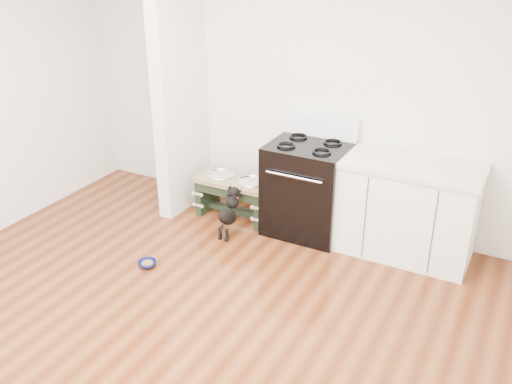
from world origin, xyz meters
name	(u,v)px	position (x,y,z in m)	size (l,w,h in m)	color
ground	(158,347)	(0.00, 0.00, 0.00)	(5.00, 5.00, 0.00)	#4A1F0D
room_shell	(139,139)	(0.00, 0.00, 1.62)	(5.00, 5.00, 5.00)	silver
partition_wall	(180,84)	(-1.18, 2.10, 1.35)	(0.15, 0.80, 2.70)	silver
oven_range	(308,187)	(0.25, 2.16, 0.48)	(0.76, 0.69, 1.14)	black
cabinet_run	(407,210)	(1.23, 2.18, 0.45)	(1.24, 0.64, 0.91)	white
dog_feeder	(235,190)	(-0.53, 2.08, 0.31)	(0.80, 0.43, 0.46)	black
puppy	(229,211)	(-0.39, 1.71, 0.27)	(0.14, 0.41, 0.49)	black
floor_bowl	(147,264)	(-0.75, 0.84, 0.03)	(0.19, 0.19, 0.05)	#0D1060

